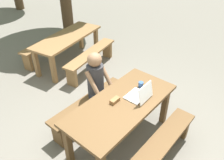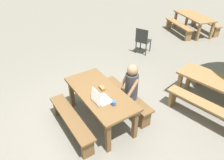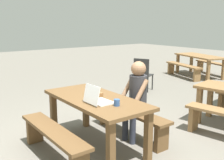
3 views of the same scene
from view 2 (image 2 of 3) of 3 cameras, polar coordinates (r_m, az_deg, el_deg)
name	(u,v)px [view 2 (image 2 of 3)]	position (r m, az deg, el deg)	size (l,w,h in m)	color
ground_plane	(101,119)	(4.90, -2.99, -10.49)	(30.00, 30.00, 0.00)	slate
picnic_table_front	(100,96)	(4.47, -3.23, -4.44)	(1.81, 0.83, 0.78)	brown
bench_near	(71,121)	(4.47, -10.90, -10.65)	(1.60, 0.30, 0.45)	brown
bench_far	(126,97)	(4.97, 3.80, -4.68)	(1.60, 0.30, 0.45)	brown
laptop	(100,98)	(4.13, -3.16, -4.95)	(0.34, 0.32, 0.27)	white
small_pouch	(102,88)	(4.45, -2.69, -2.22)	(0.16, 0.08, 0.06)	olive
coffee_mug	(114,103)	(4.04, 0.46, -6.27)	(0.08, 0.08, 0.09)	#335693
person_seated	(130,87)	(4.59, 4.89, -1.84)	(0.39, 0.40, 1.28)	#333847
plastic_chair	(143,40)	(7.54, 8.24, 10.55)	(0.59, 0.59, 0.92)	#262626
picnic_table_mid	(194,18)	(9.91, 21.08, 15.27)	(2.05, 1.31, 0.74)	olive
bench_mid_south	(179,26)	(9.62, 17.44, 13.56)	(1.72, 0.76, 0.45)	olive
bench_mid_north	(205,23)	(10.40, 23.78, 13.76)	(1.72, 0.76, 0.45)	olive
picnic_table_rear	(219,86)	(5.44, 26.88, -1.39)	(1.98, 1.04, 0.73)	olive
bench_rear_south	(203,108)	(5.06, 23.26, -6.84)	(1.72, 0.61, 0.47)	olive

